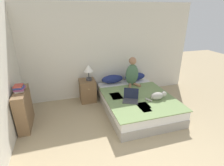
# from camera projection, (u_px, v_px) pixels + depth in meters

# --- Properties ---
(wall_back) EXTENTS (5.27, 0.05, 2.55)m
(wall_back) POSITION_uv_depth(u_px,v_px,m) (102.00, 52.00, 4.80)
(wall_back) COLOR beige
(wall_back) RESTS_ON ground_plane
(bed) EXTENTS (1.59, 2.10, 0.42)m
(bed) POSITION_uv_depth(u_px,v_px,m) (136.00, 102.00, 4.37)
(bed) COLOR #9E998E
(bed) RESTS_ON ground_plane
(pillow_near) EXTENTS (0.62, 0.26, 0.23)m
(pillow_near) POSITION_uv_depth(u_px,v_px,m) (112.00, 79.00, 4.95)
(pillow_near) COLOR navy
(pillow_near) RESTS_ON bed
(pillow_far) EXTENTS (0.62, 0.26, 0.23)m
(pillow_far) POSITION_uv_depth(u_px,v_px,m) (135.00, 77.00, 5.13)
(pillow_far) COLOR navy
(pillow_far) RESTS_ON bed
(person_sitting) EXTENTS (0.37, 0.36, 0.78)m
(person_sitting) POSITION_uv_depth(u_px,v_px,m) (132.00, 73.00, 4.74)
(person_sitting) COLOR #476B4C
(person_sitting) RESTS_ON bed
(cat_tabby) EXTENTS (0.50, 0.18, 0.19)m
(cat_tabby) POSITION_uv_depth(u_px,v_px,m) (158.00, 96.00, 4.03)
(cat_tabby) COLOR #A8A399
(cat_tabby) RESTS_ON bed
(laptop_open) EXTENTS (0.44, 0.42, 0.26)m
(laptop_open) POSITION_uv_depth(u_px,v_px,m) (131.00, 98.00, 3.99)
(laptop_open) COLOR #424247
(laptop_open) RESTS_ON bed
(nightstand) EXTENTS (0.42, 0.45, 0.61)m
(nightstand) POSITION_uv_depth(u_px,v_px,m) (88.00, 90.00, 4.78)
(nightstand) COLOR brown
(nightstand) RESTS_ON ground_plane
(table_lamp) EXTENTS (0.25, 0.25, 0.43)m
(table_lamp) POSITION_uv_depth(u_px,v_px,m) (88.00, 70.00, 4.55)
(table_lamp) COLOR #38383D
(table_lamp) RESTS_ON nightstand
(bookshelf) EXTENTS (0.23, 0.79, 0.83)m
(bookshelf) POSITION_uv_depth(u_px,v_px,m) (24.00, 109.00, 3.68)
(bookshelf) COLOR brown
(bookshelf) RESTS_ON ground_plane
(book_stack_top) EXTENTS (0.21, 0.25, 0.13)m
(book_stack_top) POSITION_uv_depth(u_px,v_px,m) (19.00, 88.00, 3.49)
(book_stack_top) COLOR beige
(book_stack_top) RESTS_ON bookshelf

